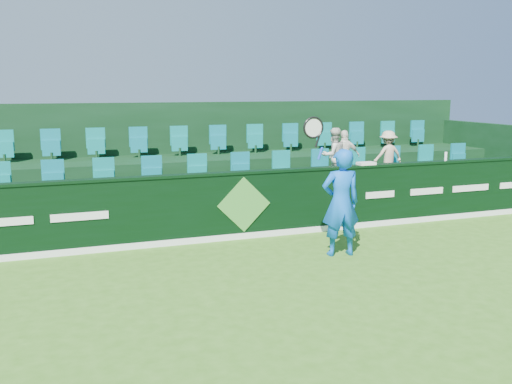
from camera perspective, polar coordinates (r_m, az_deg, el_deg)
name	(u,v)px	position (r m, az deg, el deg)	size (l,w,h in m)	color
ground	(336,309)	(7.99, 7.98, -11.54)	(60.00, 60.00, 0.00)	#386D1A
sponsor_hoarding	(242,205)	(11.34, -1.39, -1.29)	(16.00, 0.25, 1.35)	black
stand_tier_front	(226,207)	(12.42, -3.01, -1.56)	(16.00, 2.00, 0.80)	black
stand_tier_back	(204,183)	(14.17, -5.27, 0.94)	(16.00, 1.80, 1.30)	black
stand_rear	(199,158)	(14.52, -5.75, 3.41)	(16.00, 4.10, 2.60)	black
seat_row_front	(221,173)	(12.67, -3.57, 1.89)	(13.50, 0.50, 0.60)	#0C7A76
seat_row_back	(200,143)	(14.34, -5.64, 4.87)	(13.50, 0.50, 0.60)	#0C7A76
tennis_player	(340,202)	(10.22, 8.44, -0.99)	(1.23, 0.54, 2.55)	blue
spectator_left	(334,155)	(13.25, 7.77, 3.65)	(0.62, 0.48, 1.27)	beige
spectator_middle	(345,156)	(13.39, 8.85, 3.56)	(0.71, 0.29, 1.21)	white
spectator_right	(388,155)	(13.99, 13.04, 3.61)	(0.75, 0.43, 1.16)	#C6AD8C
towel	(366,163)	(12.38, 10.96, 2.82)	(0.37, 0.24, 0.06)	white
drinks_bottle	(446,156)	(13.53, 18.45, 3.41)	(0.06, 0.06, 0.20)	white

